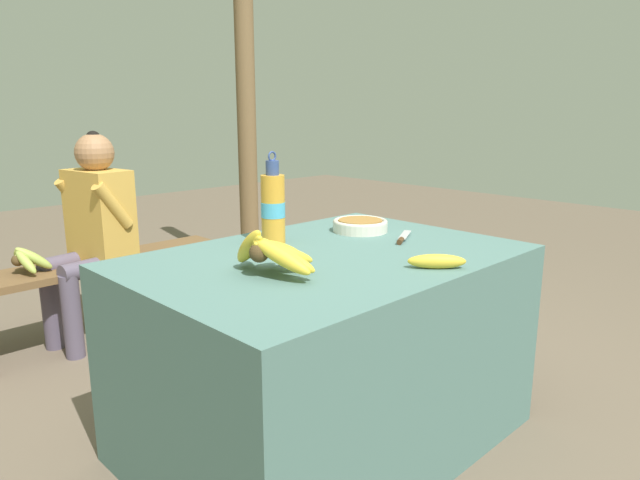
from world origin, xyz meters
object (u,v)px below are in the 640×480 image
(banana_bunch_ripe, at_px, (270,251))
(serving_bowl, at_px, (360,225))
(water_bottle, at_px, (273,207))
(seated_vendor, at_px, (92,223))
(support_post_far, at_px, (246,87))
(knife, at_px, (402,238))
(banana_bunch_green, at_px, (26,259))
(wooden_bench, at_px, (99,274))
(loose_banana_front, at_px, (437,261))

(banana_bunch_ripe, distance_m, serving_bowl, 0.69)
(water_bottle, height_order, seated_vendor, seated_vendor)
(water_bottle, height_order, support_post_far, support_post_far)
(water_bottle, relative_size, knife, 1.70)
(knife, xyz_separation_m, support_post_far, (0.79, 1.98, 0.62))
(support_post_far, bearing_deg, banana_bunch_green, -166.17)
(serving_bowl, xyz_separation_m, wooden_bench, (-0.52, 1.35, -0.38))
(serving_bowl, bearing_deg, water_bottle, 167.42)
(banana_bunch_ripe, relative_size, wooden_bench, 0.25)
(support_post_far, bearing_deg, wooden_bench, -162.76)
(serving_bowl, height_order, banana_bunch_green, serving_bowl)
(wooden_bench, bearing_deg, banana_bunch_ripe, -94.93)
(seated_vendor, bearing_deg, banana_bunch_green, -16.10)
(wooden_bench, bearing_deg, knife, -72.19)
(loose_banana_front, xyz_separation_m, wooden_bench, (-0.28, 1.88, -0.38))
(knife, bearing_deg, water_bottle, 111.71)
(loose_banana_front, bearing_deg, banana_bunch_green, 108.25)
(serving_bowl, height_order, support_post_far, support_post_far)
(loose_banana_front, distance_m, knife, 0.38)
(support_post_far, bearing_deg, loose_banana_front, -113.99)
(loose_banana_front, distance_m, banana_bunch_green, 1.99)
(water_bottle, bearing_deg, knife, -39.78)
(banana_bunch_green, bearing_deg, banana_bunch_ripe, -82.47)
(water_bottle, relative_size, wooden_bench, 0.24)
(serving_bowl, height_order, knife, serving_bowl)
(loose_banana_front, xyz_separation_m, knife, (0.23, 0.31, -0.01))
(water_bottle, xyz_separation_m, banana_bunch_green, (-0.48, 1.26, -0.35))
(banana_bunch_ripe, bearing_deg, serving_bowl, 18.60)
(water_bottle, distance_m, wooden_bench, 1.36)
(loose_banana_front, height_order, seated_vendor, seated_vendor)
(serving_bowl, relative_size, loose_banana_front, 1.36)
(serving_bowl, xyz_separation_m, seated_vendor, (-0.55, 1.31, -0.11))
(knife, relative_size, seated_vendor, 0.18)
(loose_banana_front, bearing_deg, water_bottle, 103.05)
(loose_banana_front, xyz_separation_m, support_post_far, (1.02, 2.28, 0.60))
(loose_banana_front, distance_m, seated_vendor, 1.87)
(serving_bowl, distance_m, banana_bunch_green, 1.62)
(banana_bunch_ripe, xyz_separation_m, knife, (0.64, -0.00, -0.06))
(banana_bunch_ripe, xyz_separation_m, water_bottle, (0.27, 0.31, 0.06))
(seated_vendor, distance_m, banana_bunch_green, 0.34)
(banana_bunch_ripe, relative_size, support_post_far, 0.13)
(wooden_bench, distance_m, seated_vendor, 0.28)
(banana_bunch_ripe, xyz_separation_m, wooden_bench, (0.14, 1.57, -0.43))
(loose_banana_front, bearing_deg, support_post_far, 66.01)
(banana_bunch_ripe, relative_size, seated_vendor, 0.32)
(water_bottle, bearing_deg, wooden_bench, 96.06)
(loose_banana_front, distance_m, support_post_far, 2.57)
(knife, distance_m, banana_bunch_green, 1.80)
(serving_bowl, relative_size, banana_bunch_green, 0.87)
(serving_bowl, xyz_separation_m, support_post_far, (0.78, 1.75, 0.60))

